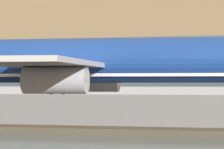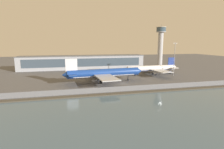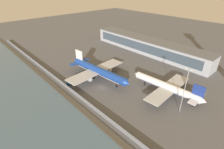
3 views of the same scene
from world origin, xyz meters
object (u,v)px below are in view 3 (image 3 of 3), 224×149
Objects in this scene: cargo_jet_blue at (98,71)px; ops_van at (194,102)px; passenger_jet_white at (167,87)px; apron_light_mast_apron_west at (185,89)px; baggage_tug at (69,84)px.

ops_van is (56.15, 20.05, -4.52)m from cargo_jet_blue.
apron_light_mast_apron_west is at bearing -31.26° from passenger_jet_white.
apron_light_mast_apron_west reaches higher than baggage_tug.
apron_light_mast_apron_west is at bearing -101.20° from ops_van.
ops_van is at bearing 10.77° from passenger_jet_white.
apron_light_mast_apron_west is (-2.16, -10.88, 12.16)m from ops_van.
apron_light_mast_apron_west is (59.86, 28.20, 12.63)m from baggage_tug.
apron_light_mast_apron_west reaches higher than cargo_jet_blue.
baggage_tug is 73.31m from ops_van.
ops_van reaches higher than baggage_tug.
cargo_jet_blue is at bearing -157.24° from passenger_jet_white.
cargo_jet_blue is 20.53m from baggage_tug.
cargo_jet_blue reaches higher than baggage_tug.
passenger_jet_white is at bearing 148.74° from apron_light_mast_apron_west.
cargo_jet_blue is 2.10× the size of apron_light_mast_apron_west.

